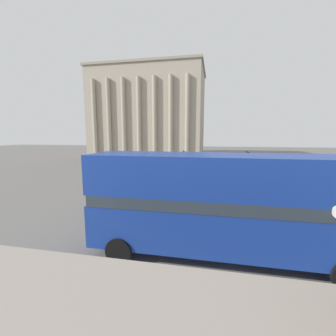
{
  "coord_description": "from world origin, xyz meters",
  "views": [
    {
      "loc": [
        0.39,
        -2.01,
        5.02
      ],
      "look_at": [
        -3.2,
        15.63,
        2.38
      ],
      "focal_mm": 24.0,
      "sensor_mm": 36.0,
      "label": 1
    }
  ],
  "objects_px": {
    "plaza_building_left": "(150,114)",
    "car_maroon": "(165,167)",
    "pedestrian_black": "(119,193)",
    "traffic_light_mid": "(247,165)",
    "traffic_light_far": "(184,160)",
    "car_navy": "(315,182)",
    "double_decker_bus": "(223,202)",
    "pedestrian_white": "(175,170)",
    "pedestrian_olive": "(207,163)"
  },
  "relations": [
    {
      "from": "car_maroon",
      "to": "pedestrian_black",
      "type": "distance_m",
      "value": 15.37
    },
    {
      "from": "pedestrian_white",
      "to": "pedestrian_black",
      "type": "bearing_deg",
      "value": -65.14
    },
    {
      "from": "car_navy",
      "to": "traffic_light_far",
      "type": "bearing_deg",
      "value": -154.8
    },
    {
      "from": "plaza_building_left",
      "to": "traffic_light_far",
      "type": "xyz_separation_m",
      "value": [
        11.82,
        -27.01,
        -7.89
      ]
    },
    {
      "from": "plaza_building_left",
      "to": "car_navy",
      "type": "xyz_separation_m",
      "value": [
        24.51,
        -30.57,
        -9.33
      ]
    },
    {
      "from": "pedestrian_black",
      "to": "pedestrian_white",
      "type": "xyz_separation_m",
      "value": [
        1.95,
        11.67,
        -0.08
      ]
    },
    {
      "from": "pedestrian_black",
      "to": "pedestrian_olive",
      "type": "bearing_deg",
      "value": 38.12
    },
    {
      "from": "traffic_light_mid",
      "to": "car_navy",
      "type": "bearing_deg",
      "value": 17.79
    },
    {
      "from": "car_maroon",
      "to": "pedestrian_olive",
      "type": "bearing_deg",
      "value": -143.19
    },
    {
      "from": "traffic_light_far",
      "to": "pedestrian_black",
      "type": "relative_size",
      "value": 1.78
    },
    {
      "from": "traffic_light_mid",
      "to": "car_navy",
      "type": "distance_m",
      "value": 6.9
    },
    {
      "from": "pedestrian_white",
      "to": "pedestrian_olive",
      "type": "bearing_deg",
      "value": 100.75
    },
    {
      "from": "pedestrian_black",
      "to": "pedestrian_white",
      "type": "relative_size",
      "value": 1.07
    },
    {
      "from": "pedestrian_olive",
      "to": "pedestrian_black",
      "type": "distance_m",
      "value": 20.27
    },
    {
      "from": "car_maroon",
      "to": "car_navy",
      "type": "height_order",
      "value": "same"
    },
    {
      "from": "plaza_building_left",
      "to": "car_navy",
      "type": "height_order",
      "value": "plaza_building_left"
    },
    {
      "from": "car_navy",
      "to": "pedestrian_white",
      "type": "height_order",
      "value": "pedestrian_white"
    },
    {
      "from": "plaza_building_left",
      "to": "pedestrian_black",
      "type": "distance_m",
      "value": 41.16
    },
    {
      "from": "traffic_light_far",
      "to": "plaza_building_left",
      "type": "bearing_deg",
      "value": 113.63
    },
    {
      "from": "double_decker_bus",
      "to": "pedestrian_white",
      "type": "distance_m",
      "value": 17.51
    },
    {
      "from": "plaza_building_left",
      "to": "pedestrian_white",
      "type": "relative_size",
      "value": 15.02
    },
    {
      "from": "pedestrian_black",
      "to": "double_decker_bus",
      "type": "bearing_deg",
      "value": -73.88
    },
    {
      "from": "traffic_light_far",
      "to": "car_navy",
      "type": "height_order",
      "value": "traffic_light_far"
    },
    {
      "from": "car_maroon",
      "to": "pedestrian_olive",
      "type": "height_order",
      "value": "pedestrian_olive"
    },
    {
      "from": "plaza_building_left",
      "to": "pedestrian_olive",
      "type": "bearing_deg",
      "value": -53.84
    },
    {
      "from": "car_navy",
      "to": "pedestrian_white",
      "type": "distance_m",
      "value": 13.95
    },
    {
      "from": "plaza_building_left",
      "to": "traffic_light_mid",
      "type": "relative_size",
      "value": 6.97
    },
    {
      "from": "car_maroon",
      "to": "traffic_light_far",
      "type": "bearing_deg",
      "value": 133.11
    },
    {
      "from": "plaza_building_left",
      "to": "pedestrian_olive",
      "type": "xyz_separation_m",
      "value": [
        14.34,
        -19.62,
        -9.13
      ]
    },
    {
      "from": "traffic_light_far",
      "to": "car_maroon",
      "type": "bearing_deg",
      "value": 133.24
    },
    {
      "from": "pedestrian_olive",
      "to": "pedestrian_black",
      "type": "bearing_deg",
      "value": 51.68
    },
    {
      "from": "double_decker_bus",
      "to": "traffic_light_far",
      "type": "distance_m",
      "value": 17.7
    },
    {
      "from": "double_decker_bus",
      "to": "plaza_building_left",
      "type": "height_order",
      "value": "plaza_building_left"
    },
    {
      "from": "plaza_building_left",
      "to": "car_maroon",
      "type": "height_order",
      "value": "plaza_building_left"
    },
    {
      "from": "traffic_light_far",
      "to": "pedestrian_black",
      "type": "distance_m",
      "value": 12.53
    },
    {
      "from": "traffic_light_mid",
      "to": "car_maroon",
      "type": "bearing_deg",
      "value": 136.68
    },
    {
      "from": "car_navy",
      "to": "double_decker_bus",
      "type": "bearing_deg",
      "value": -81.95
    },
    {
      "from": "traffic_light_mid",
      "to": "car_maroon",
      "type": "xyz_separation_m",
      "value": [
        -9.35,
        8.82,
        -1.7
      ]
    },
    {
      "from": "double_decker_bus",
      "to": "car_navy",
      "type": "bearing_deg",
      "value": 58.8
    },
    {
      "from": "traffic_light_far",
      "to": "pedestrian_black",
      "type": "height_order",
      "value": "traffic_light_far"
    },
    {
      "from": "plaza_building_left",
      "to": "pedestrian_white",
      "type": "height_order",
      "value": "plaza_building_left"
    },
    {
      "from": "traffic_light_far",
      "to": "car_navy",
      "type": "distance_m",
      "value": 13.26
    },
    {
      "from": "traffic_light_mid",
      "to": "traffic_light_far",
      "type": "xyz_separation_m",
      "value": [
        -6.33,
        5.6,
        -0.26
      ]
    },
    {
      "from": "traffic_light_mid",
      "to": "car_navy",
      "type": "relative_size",
      "value": 0.87
    },
    {
      "from": "traffic_light_mid",
      "to": "traffic_light_far",
      "type": "relative_size",
      "value": 1.13
    },
    {
      "from": "car_maroon",
      "to": "pedestrian_olive",
      "type": "xyz_separation_m",
      "value": [
        5.55,
        4.17,
        0.2
      ]
    },
    {
      "from": "pedestrian_black",
      "to": "traffic_light_mid",
      "type": "bearing_deg",
      "value": -1.0
    },
    {
      "from": "plaza_building_left",
      "to": "pedestrian_olive",
      "type": "distance_m",
      "value": 25.96
    },
    {
      "from": "traffic_light_mid",
      "to": "pedestrian_black",
      "type": "height_order",
      "value": "traffic_light_mid"
    },
    {
      "from": "car_maroon",
      "to": "car_navy",
      "type": "relative_size",
      "value": 1.0
    }
  ]
}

